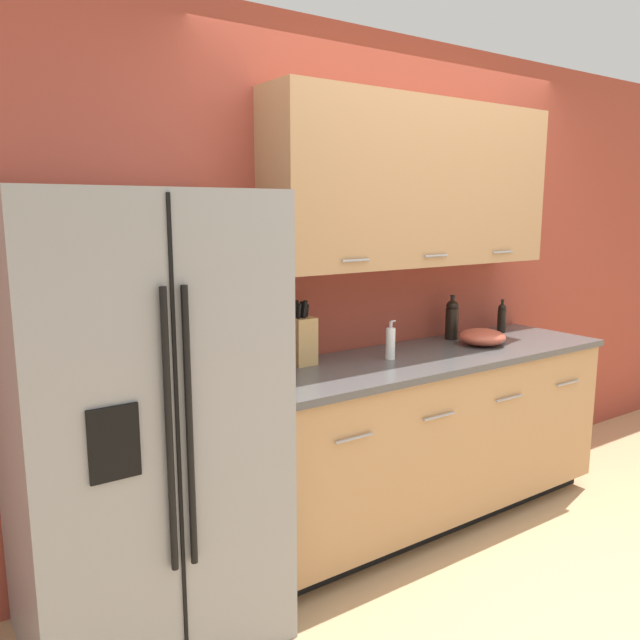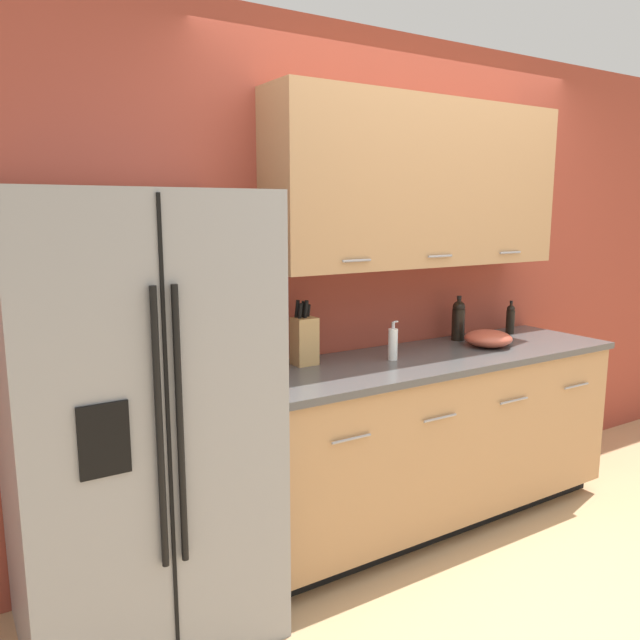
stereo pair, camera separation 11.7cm
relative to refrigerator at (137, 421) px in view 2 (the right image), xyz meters
name	(u,v)px [view 2 (the right image)]	position (x,y,z in m)	size (l,w,h in m)	color
ground_plane	(573,593)	(1.66, -0.80, -0.87)	(14.00, 14.00, 0.00)	tan
wall_back	(408,253)	(1.65, 0.37, 0.56)	(10.00, 0.39, 2.60)	#993D2D
counter_unit	(432,436)	(1.60, 0.07, -0.40)	(2.15, 0.64, 0.93)	black
refrigerator	(137,421)	(0.00, 0.00, 0.00)	(0.93, 0.79, 1.75)	gray
knife_block	(304,339)	(0.90, 0.24, 0.18)	(0.11, 0.10, 0.32)	tan
wine_bottle	(458,320)	(1.96, 0.26, 0.17)	(0.08, 0.08, 0.26)	black
soap_dispenser	(393,344)	(1.33, 0.09, 0.13)	(0.05, 0.05, 0.20)	white
oil_bottle	(510,318)	(2.37, 0.24, 0.14)	(0.05, 0.05, 0.20)	black
mixing_bowl	(488,338)	(1.97, 0.05, 0.10)	(0.26, 0.26, 0.09)	#B24C38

